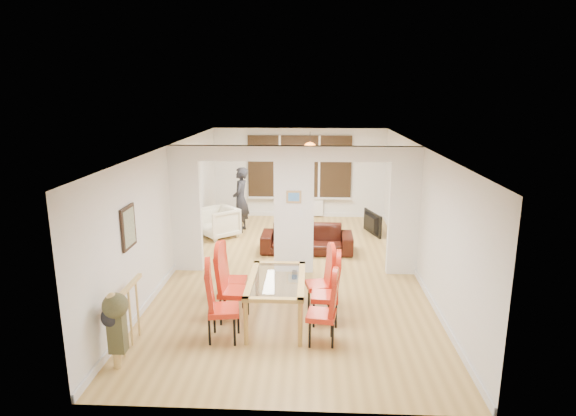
# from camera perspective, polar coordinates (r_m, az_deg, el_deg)

# --- Properties ---
(floor) EXTENTS (5.00, 9.00, 0.01)m
(floor) POSITION_cam_1_polar(r_m,az_deg,el_deg) (10.09, 0.68, -7.45)
(floor) COLOR tan
(floor) RESTS_ON ground
(room_walls) EXTENTS (5.00, 9.00, 2.60)m
(room_walls) POSITION_cam_1_polar(r_m,az_deg,el_deg) (9.70, 0.70, -0.28)
(room_walls) COLOR silver
(room_walls) RESTS_ON floor
(divider_wall) EXTENTS (5.00, 0.18, 2.60)m
(divider_wall) POSITION_cam_1_polar(r_m,az_deg,el_deg) (9.70, 0.70, -0.28)
(divider_wall) COLOR white
(divider_wall) RESTS_ON floor
(bay_window_blinds) EXTENTS (3.00, 0.08, 1.80)m
(bay_window_blinds) POSITION_cam_1_polar(r_m,az_deg,el_deg) (14.01, 1.37, 4.93)
(bay_window_blinds) COLOR black
(bay_window_blinds) RESTS_ON room_walls
(radiator) EXTENTS (1.40, 0.08, 0.50)m
(radiator) POSITION_cam_1_polar(r_m,az_deg,el_deg) (14.21, 1.34, 0.12)
(radiator) COLOR white
(radiator) RESTS_ON floor
(pendant_light) EXTENTS (0.36, 0.36, 0.36)m
(pendant_light) POSITION_cam_1_polar(r_m,az_deg,el_deg) (12.79, 2.61, 7.01)
(pendant_light) COLOR orange
(pendant_light) RESTS_ON room_walls
(stair_newel) EXTENTS (0.40, 1.20, 1.10)m
(stair_newel) POSITION_cam_1_polar(r_m,az_deg,el_deg) (7.40, -18.37, -11.78)
(stair_newel) COLOR tan
(stair_newel) RESTS_ON floor
(wall_poster) EXTENTS (0.04, 0.52, 0.67)m
(wall_poster) POSITION_cam_1_polar(r_m,az_deg,el_deg) (7.82, -18.39, -2.19)
(wall_poster) COLOR gray
(wall_poster) RESTS_ON room_walls
(pillar_photo) EXTENTS (0.30, 0.03, 0.25)m
(pillar_photo) POSITION_cam_1_polar(r_m,az_deg,el_deg) (9.53, 0.69, 1.33)
(pillar_photo) COLOR #4C8CD8
(pillar_photo) RESTS_ON divider_wall
(dining_table) EXTENTS (0.90, 1.59, 0.75)m
(dining_table) POSITION_cam_1_polar(r_m,az_deg,el_deg) (7.87, -1.36, -10.86)
(dining_table) COLOR #B78D43
(dining_table) RESTS_ON floor
(dining_chair_la) EXTENTS (0.52, 0.52, 1.13)m
(dining_chair_la) POSITION_cam_1_polar(r_m,az_deg,el_deg) (7.34, -7.65, -11.27)
(dining_chair_la) COLOR red
(dining_chair_la) RESTS_ON floor
(dining_chair_lb) EXTENTS (0.49, 0.49, 1.16)m
(dining_chair_lb) POSITION_cam_1_polar(r_m,az_deg,el_deg) (7.89, -6.42, -9.24)
(dining_chair_lb) COLOR red
(dining_chair_lb) RESTS_ON floor
(dining_chair_lc) EXTENTS (0.41, 0.41, 1.02)m
(dining_chair_lc) POSITION_cam_1_polar(r_m,az_deg,el_deg) (8.47, -6.35, -8.10)
(dining_chair_lc) COLOR red
(dining_chair_lc) RESTS_ON floor
(dining_chair_ra) EXTENTS (0.47, 0.47, 1.03)m
(dining_chair_ra) POSITION_cam_1_polar(r_m,az_deg,el_deg) (7.23, 3.97, -11.99)
(dining_chair_ra) COLOR red
(dining_chair_ra) RESTS_ON floor
(dining_chair_rb) EXTENTS (0.45, 0.45, 1.08)m
(dining_chair_rb) POSITION_cam_1_polar(r_m,az_deg,el_deg) (7.80, 4.40, -9.82)
(dining_chair_rb) COLOR red
(dining_chair_rb) RESTS_ON floor
(dining_chair_rc) EXTENTS (0.49, 0.49, 1.05)m
(dining_chair_rc) POSITION_cam_1_polar(r_m,az_deg,el_deg) (8.24, 3.70, -8.59)
(dining_chair_rc) COLOR red
(dining_chair_rc) RESTS_ON floor
(sofa) EXTENTS (2.12, 0.86, 0.61)m
(sofa) POSITION_cam_1_polar(r_m,az_deg,el_deg) (11.18, 2.26, -3.65)
(sofa) COLOR black
(sofa) RESTS_ON floor
(armchair) EXTENTS (1.17, 1.18, 0.77)m
(armchair) POSITION_cam_1_polar(r_m,az_deg,el_deg) (12.37, -8.19, -1.69)
(armchair) COLOR #F0E7CB
(armchair) RESTS_ON floor
(person) EXTENTS (0.65, 0.45, 1.72)m
(person) POSITION_cam_1_polar(r_m,az_deg,el_deg) (12.69, -5.63, 0.98)
(person) COLOR black
(person) RESTS_ON floor
(television) EXTENTS (1.00, 0.43, 0.58)m
(television) POSITION_cam_1_polar(r_m,az_deg,el_deg) (12.69, 9.56, -1.78)
(television) COLOR black
(television) RESTS_ON floor
(coffee_table) EXTENTS (1.02, 0.71, 0.21)m
(coffee_table) POSITION_cam_1_polar(r_m,az_deg,el_deg) (12.36, 3.44, -2.93)
(coffee_table) COLOR #352312
(coffee_table) RESTS_ON floor
(bottle) EXTENTS (0.06, 0.06, 0.26)m
(bottle) POSITION_cam_1_polar(r_m,az_deg,el_deg) (12.24, 2.93, -1.94)
(bottle) COLOR #143F19
(bottle) RESTS_ON coffee_table
(bowl) EXTENTS (0.20, 0.20, 0.05)m
(bowl) POSITION_cam_1_polar(r_m,az_deg,el_deg) (12.42, 2.92, -2.21)
(bowl) COLOR #352312
(bowl) RESTS_ON coffee_table
(shoes) EXTENTS (0.24, 0.26, 0.10)m
(shoes) POSITION_cam_1_polar(r_m,az_deg,el_deg) (9.74, 1.19, -7.96)
(shoes) COLOR black
(shoes) RESTS_ON floor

